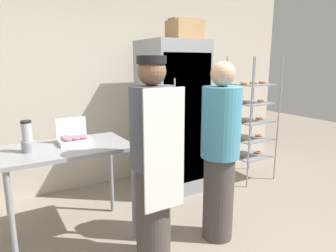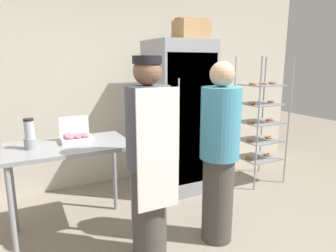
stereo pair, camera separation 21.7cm
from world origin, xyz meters
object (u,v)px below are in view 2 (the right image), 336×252
donut_box (76,137)px  person_baker (149,159)px  baking_rack (260,121)px  blender_pitcher (30,136)px  person_customer (219,153)px  cardboard_storage_box (191,30)px  refrigerator (178,117)px

donut_box → person_baker: bearing=-58.3°
baking_rack → person_baker: (-2.11, -0.92, 0.03)m
donut_box → person_baker: person_baker is taller
blender_pitcher → person_customer: bearing=-24.9°
cardboard_storage_box → baking_rack: bearing=-11.5°
blender_pitcher → refrigerator: bearing=16.3°
refrigerator → baking_rack: size_ratio=1.11×
donut_box → cardboard_storage_box: (1.53, 0.39, 1.11)m
baking_rack → person_customer: bearing=-145.9°
refrigerator → baking_rack: 1.21m
donut_box → person_baker: (0.46, -0.74, -0.07)m
refrigerator → blender_pitcher: size_ratio=7.09×
refrigerator → person_customer: bearing=-101.1°
cardboard_storage_box → person_customer: size_ratio=0.23×
refrigerator → cardboard_storage_box: size_ratio=4.96×
person_baker → donut_box: bearing=121.7°
donut_box → cardboard_storage_box: cardboard_storage_box is taller
baking_rack → blender_pitcher: bearing=-175.5°
refrigerator → person_baker: refrigerator is taller
baking_rack → donut_box: bearing=-176.1°
person_baker → baking_rack: bearing=23.6°
donut_box → person_customer: bearing=-34.2°
donut_box → refrigerator: bearing=18.5°
blender_pitcher → cardboard_storage_box: cardboard_storage_box is taller
refrigerator → donut_box: (-1.40, -0.47, 0.00)m
blender_pitcher → person_customer: person_customer is taller
cardboard_storage_box → person_baker: cardboard_storage_box is taller
refrigerator → baking_rack: (1.17, -0.29, -0.10)m
person_customer → baking_rack: bearing=34.1°
cardboard_storage_box → person_customer: cardboard_storage_box is taller
baking_rack → cardboard_storage_box: size_ratio=4.47×
cardboard_storage_box → person_baker: (-1.07, -1.13, -1.18)m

